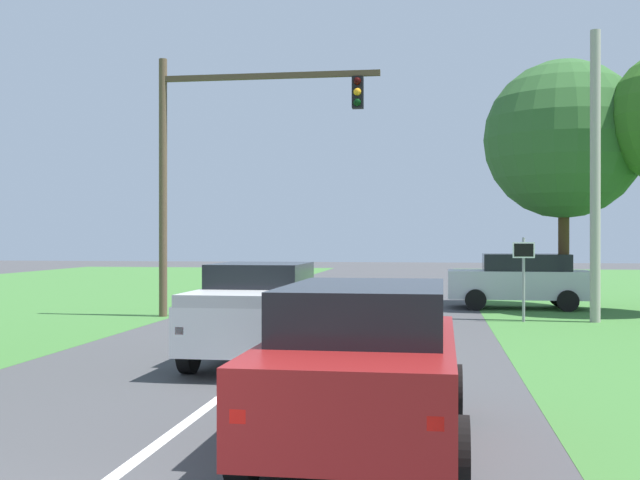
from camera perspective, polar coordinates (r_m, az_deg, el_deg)
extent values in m
plane|color=#424244|center=(15.40, -3.43, -8.54)|extent=(120.00, 120.00, 0.00)
cube|color=maroon|center=(8.86, 3.18, -9.77)|extent=(2.04, 4.73, 0.88)
cube|color=black|center=(9.00, 3.33, -5.00)|extent=(1.78, 2.94, 0.56)
cube|color=red|center=(6.75, -5.93, -12.55)|extent=(0.14, 0.06, 0.12)
cube|color=red|center=(6.53, 8.36, -12.97)|extent=(0.14, 0.06, 0.12)
cylinder|color=black|center=(10.50, -1.49, -10.66)|extent=(0.25, 0.72, 0.72)
cylinder|color=black|center=(10.33, 9.59, -10.84)|extent=(0.25, 0.72, 0.72)
cylinder|color=black|center=(7.72, -5.55, -14.63)|extent=(0.25, 0.72, 0.72)
cylinder|color=black|center=(7.49, 9.84, -15.09)|extent=(0.25, 0.72, 0.72)
cube|color=silver|center=(15.12, -4.05, -5.62)|extent=(1.96, 5.30, 0.82)
cube|color=black|center=(14.81, -4.28, -2.92)|extent=(1.70, 2.03, 0.64)
cube|color=#B8B8B8|center=(13.49, -5.62, -4.15)|extent=(1.83, 2.03, 0.20)
cube|color=red|center=(12.83, -10.11, -6.47)|extent=(0.14, 0.06, 0.12)
cube|color=red|center=(12.41, -3.25, -6.69)|extent=(0.14, 0.06, 0.12)
cylinder|color=black|center=(16.97, -5.95, -6.37)|extent=(0.24, 0.80, 0.80)
cylinder|color=black|center=(16.59, 0.45, -6.52)|extent=(0.24, 0.80, 0.80)
cylinder|color=black|center=(13.86, -9.46, -7.85)|extent=(0.24, 0.80, 0.80)
cylinder|color=black|center=(13.39, -1.64, -8.13)|extent=(0.24, 0.80, 0.80)
cylinder|color=brown|center=(23.76, -11.29, 3.73)|extent=(0.24, 0.24, 7.62)
cube|color=#4C3D2B|center=(23.32, -3.68, 11.76)|extent=(6.42, 0.16, 0.16)
cube|color=black|center=(22.83, 2.75, 10.60)|extent=(0.32, 0.28, 0.90)
sphere|color=black|center=(22.74, 2.71, 11.42)|extent=(0.22, 0.22, 0.22)
sphere|color=orange|center=(22.68, 2.71, 10.67)|extent=(0.22, 0.22, 0.22)
sphere|color=black|center=(22.63, 2.71, 9.93)|extent=(0.22, 0.22, 0.22)
cylinder|color=gray|center=(22.53, 14.52, -2.80)|extent=(0.08, 0.08, 2.34)
cube|color=white|center=(22.47, 14.53, -0.71)|extent=(0.60, 0.03, 0.44)
cube|color=black|center=(22.46, 14.53, -0.71)|extent=(0.52, 0.01, 0.36)
cube|color=silver|center=(26.80, 14.18, -3.13)|extent=(4.63, 2.03, 0.91)
cube|color=black|center=(26.79, 14.67, -1.57)|extent=(2.79, 1.76, 0.55)
cube|color=red|center=(27.50, 9.32, -2.95)|extent=(0.06, 0.14, 0.12)
cube|color=red|center=(25.91, 9.32, -3.14)|extent=(0.06, 0.14, 0.12)
cylinder|color=black|center=(27.94, 16.94, -3.93)|extent=(0.68, 0.25, 0.68)
cylinder|color=black|center=(26.03, 17.50, -4.23)|extent=(0.68, 0.25, 0.68)
cylinder|color=black|center=(27.71, 11.07, -3.96)|extent=(0.68, 0.25, 0.68)
cylinder|color=black|center=(25.78, 11.20, -4.27)|extent=(0.68, 0.25, 0.68)
cylinder|color=#9E998E|center=(23.02, 19.30, 4.38)|extent=(0.28, 0.28, 8.05)
cylinder|color=#4C351E|center=(27.35, 17.23, -0.92)|extent=(0.36, 0.36, 3.64)
sphere|color=#315E2C|center=(27.54, 17.23, 6.98)|extent=(5.25, 5.25, 5.25)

